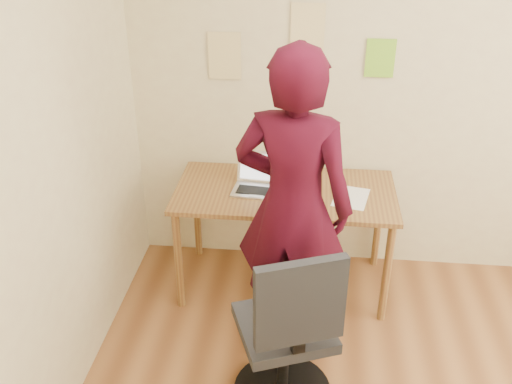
# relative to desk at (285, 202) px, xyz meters

# --- Properties ---
(room) EXTENTS (3.58, 3.58, 2.78)m
(room) POSITION_rel_desk_xyz_m (0.70, -1.38, 0.70)
(room) COLOR brown
(room) RESTS_ON ground
(desk) EXTENTS (1.40, 0.70, 0.74)m
(desk) POSITION_rel_desk_xyz_m (0.00, 0.00, 0.00)
(desk) COLOR olive
(desk) RESTS_ON ground
(laptop) EXTENTS (0.32, 0.29, 0.22)m
(laptop) POSITION_rel_desk_xyz_m (-0.18, 0.01, 0.14)
(laptop) COLOR silver
(laptop) RESTS_ON desk
(paper_sheet) EXTENTS (0.26, 0.32, 0.00)m
(paper_sheet) POSITION_rel_desk_xyz_m (0.41, -0.06, 0.09)
(paper_sheet) COLOR white
(paper_sheet) RESTS_ON desk
(phone) EXTENTS (0.10, 0.14, 0.01)m
(phone) POSITION_rel_desk_xyz_m (0.15, -0.21, 0.09)
(phone) COLOR black
(phone) RESTS_ON desk
(wall_note_left) EXTENTS (0.21, 0.00, 0.30)m
(wall_note_left) POSITION_rel_desk_xyz_m (-0.43, 0.36, 0.84)
(wall_note_left) COLOR #DFC685
(wall_note_left) RESTS_ON room
(wall_note_mid) EXTENTS (0.21, 0.00, 0.30)m
(wall_note_mid) POSITION_rel_desk_xyz_m (0.09, 0.36, 1.03)
(wall_note_mid) COLOR #DFC685
(wall_note_mid) RESTS_ON room
(wall_note_right) EXTENTS (0.18, 0.00, 0.24)m
(wall_note_right) POSITION_rel_desk_xyz_m (0.55, 0.36, 0.85)
(wall_note_right) COLOR #82CA2D
(wall_note_right) RESTS_ON room
(office_chair) EXTENTS (0.58, 0.59, 1.02)m
(office_chair) POSITION_rel_desk_xyz_m (0.08, -1.04, -0.22)
(office_chair) COLOR black
(office_chair) RESTS_ON ground
(person) EXTENTS (0.74, 0.57, 1.82)m
(person) POSITION_rel_desk_xyz_m (0.07, -0.51, 0.26)
(person) COLOR #360715
(person) RESTS_ON ground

